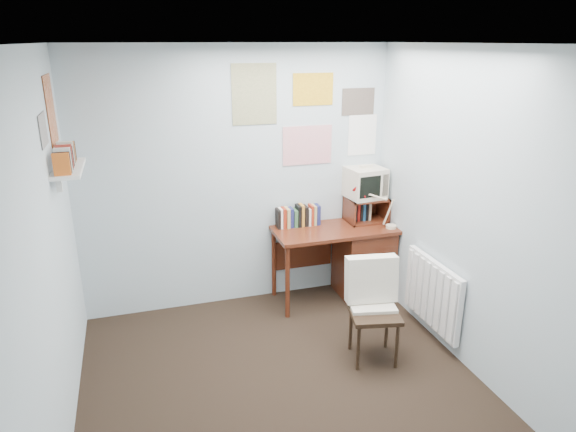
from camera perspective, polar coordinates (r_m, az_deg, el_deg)
name	(u,v)px	position (r m, az deg, el deg)	size (l,w,h in m)	color
ground	(293,407)	(3.97, 0.56, -20.45)	(3.50, 3.50, 0.00)	black
back_wall	(238,181)	(4.93, -5.62, 3.95)	(3.00, 0.02, 2.50)	#ACBAC5
left_wall	(41,278)	(3.23, -25.77, -6.21)	(0.02, 3.50, 2.50)	#ACBAC5
right_wall	(490,224)	(4.01, 21.49, -0.86)	(0.02, 3.50, 2.50)	#ACBAC5
ceiling	(294,44)	(3.07, 0.72, 18.58)	(3.00, 3.50, 0.02)	white
desk	(358,258)	(5.32, 7.78, -4.65)	(1.20, 0.55, 0.76)	#572413
desk_chair	(374,314)	(4.29, 9.58, -10.69)	(0.42, 0.41, 0.83)	black
desk_lamp	(392,210)	(5.11, 11.51, 0.71)	(0.27, 0.23, 0.38)	#B90C11
tv_riser	(366,209)	(5.29, 8.68, 0.74)	(0.40, 0.30, 0.25)	#572413
crt_tv	(365,181)	(5.22, 8.57, 3.84)	(0.35, 0.33, 0.33)	beige
book_row	(306,214)	(5.12, 1.97, 0.17)	(0.60, 0.14, 0.22)	#572413
radiator	(433,293)	(4.71, 15.78, -8.27)	(0.09, 0.80, 0.60)	white
wall_shelf	(69,168)	(4.14, -23.20, 4.87)	(0.20, 0.62, 0.24)	white
posters_back	(308,114)	(4.99, 2.22, 11.24)	(1.20, 0.01, 0.90)	white
posters_left	(47,117)	(4.09, -25.22, 9.89)	(0.01, 0.70, 0.60)	white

